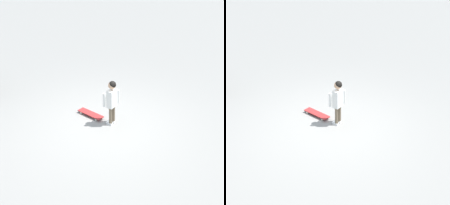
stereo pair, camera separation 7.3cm
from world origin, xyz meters
TOP-DOWN VIEW (x-y plane):
  - ground_plane at (0.00, 0.00)m, footprint 50.00×50.00m
  - child_person at (-0.15, -0.14)m, footprint 0.30×0.31m
  - skateboard at (0.45, -0.32)m, footprint 0.73×0.44m

SIDE VIEW (x-z plane):
  - ground_plane at x=0.00m, z-range 0.00..0.00m
  - skateboard at x=0.45m, z-range 0.02..0.10m
  - child_person at x=-0.15m, z-range 0.13..1.19m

